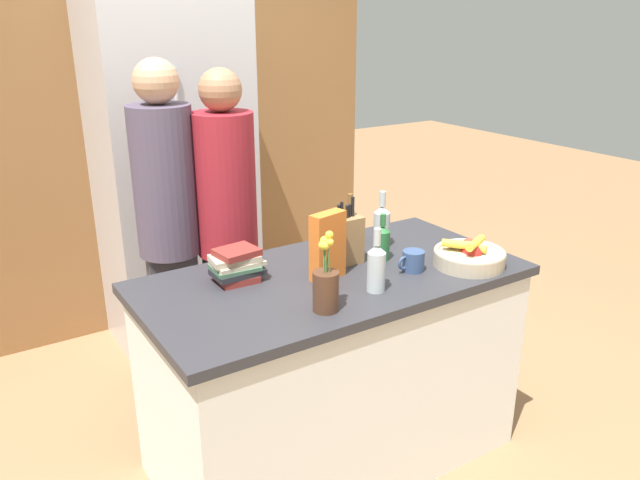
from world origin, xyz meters
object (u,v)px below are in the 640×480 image
fruit_bowl (469,255)px  person_in_blue (227,223)px  book_stack (236,265)px  person_at_sink (168,221)px  refrigerator (174,179)px  cereal_box (328,246)px  bottle_water (382,225)px  bottle_vinegar (376,267)px  bottle_wine (350,225)px  coffee_mug (413,261)px  knife_block (347,239)px  flower_vase (326,286)px  bottle_oil (382,242)px

fruit_bowl → person_in_blue: person_in_blue is taller
book_stack → person_at_sink: size_ratio=0.12×
refrigerator → cereal_box: 1.51m
book_stack → person_in_blue: bearing=68.9°
refrigerator → bottle_water: bearing=-69.5°
book_stack → bottle_vinegar: bearing=-43.0°
bottle_water → person_at_sink: size_ratio=0.15×
refrigerator → bottle_wine: bearing=-72.6°
book_stack → bottle_wine: bearing=8.7°
person_in_blue → bottle_water: bearing=-39.5°
coffee_mug → cereal_box: bearing=158.9°
knife_block → coffee_mug: 0.30m
knife_block → person_in_blue: bearing=116.0°
knife_block → cereal_box: (-0.16, -0.10, 0.03)m
bottle_water → person_in_blue: (-0.54, 0.52, -0.04)m
person_at_sink → flower_vase: bearing=-68.4°
cereal_box → book_stack: 0.37m
refrigerator → flower_vase: 1.75m
book_stack → bottle_oil: bottle_oil is taller
bottle_wine → person_at_sink: size_ratio=0.14×
fruit_bowl → cereal_box: bearing=159.8°
book_stack → person_at_sink: (-0.06, 0.61, 0.03)m
person_in_blue → knife_block: bearing=-59.7°
knife_block → flower_vase: bearing=-134.1°
book_stack → bottle_vinegar: 0.56m
bottle_wine → person_at_sink: 0.86m
book_stack → bottle_water: bearing=-0.1°
knife_block → person_at_sink: (-0.55, 0.68, -0.01)m
cereal_box → person_at_sink: person_at_sink is taller
bottle_vinegar → bottle_wine: bottle_vinegar is taller
fruit_bowl → bottle_oil: bearing=136.6°
bottle_oil → bottle_wine: size_ratio=0.85×
book_stack → bottle_water: 0.74m
refrigerator → person_in_blue: 0.82m
cereal_box → book_stack: bearing=151.5°
coffee_mug → bottle_oil: (-0.03, 0.17, 0.04)m
bottle_oil → person_at_sink: (-0.70, 0.74, 0.02)m
flower_vase → bottle_oil: (0.48, 0.28, -0.01)m
flower_vase → bottle_vinegar: size_ratio=1.18×
cereal_box → bottle_oil: bearing=7.5°
cereal_box → person_at_sink: size_ratio=0.16×
bottle_vinegar → person_in_blue: bearing=103.2°
refrigerator → flower_vase: (-0.09, -1.75, -0.01)m
fruit_bowl → person_at_sink: size_ratio=0.17×
person_in_blue → bottle_oil: bearing=-51.7°
flower_vase → book_stack: bearing=110.1°
knife_block → book_stack: size_ratio=1.38×
cereal_box → bottle_vinegar: 0.23m
fruit_bowl → flower_vase: flower_vase is taller
fruit_bowl → bottle_vinegar: (-0.50, 0.01, 0.06)m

